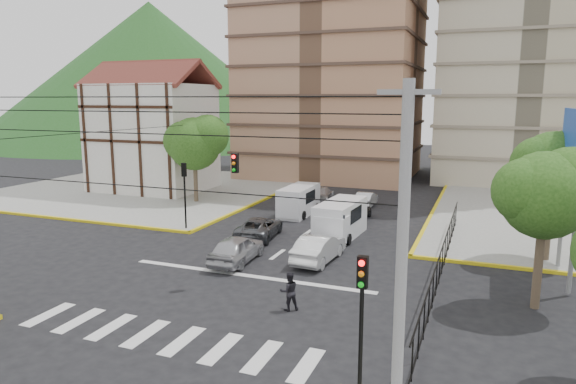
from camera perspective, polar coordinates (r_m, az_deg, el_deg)
The scene contains 24 objects.
ground at distance 24.98m, azimuth -5.64°, elevation -10.10°, with size 160.00×160.00×0.00m, color black.
sidewalk_nw at distance 51.81m, azimuth -15.41°, elevation 0.38°, with size 26.00×26.00×0.15m, color gray.
crosswalk_stripes at distance 20.25m, azimuth -13.62°, elevation -15.40°, with size 12.00×2.40×0.01m, color silver.
stop_line at distance 25.99m, azimuth -4.43°, elevation -9.25°, with size 13.00×0.40×0.01m, color silver.
tudor_building at distance 50.61m, azimuth -14.78°, elevation 6.09°, with size 10.80×8.05×12.23m.
distant_hill at distance 112.23m, azimuth -14.91°, elevation 12.71°, with size 70.00×70.00×28.00m, color #20531B.
park_fence at distance 26.83m, azimuth 16.68°, elevation -9.04°, with size 0.10×22.50×1.66m, color black, non-canonical shape.
billboard at distance 27.21m, azimuth 29.14°, elevation 3.33°, with size 0.36×6.20×8.10m.
tree_park_a at distance 23.25m, azimuth 26.85°, elevation 0.07°, with size 4.41×3.60×6.83m.
tree_park_c at distance 30.21m, azimuth 27.61°, elevation 2.76°, with size 4.65×3.80×7.25m.
tree_tudor at distance 43.36m, azimuth -10.24°, elevation 5.57°, with size 5.39×4.40×7.43m.
traffic_light_se at distance 14.46m, azimuth 8.19°, elevation -12.51°, with size 0.28×0.22×4.40m.
traffic_light_nw at distance 34.54m, azimuth -11.43°, elevation 0.82°, with size 0.28×0.22×4.40m.
traffic_light_hanging at distance 21.81m, azimuth -8.33°, elevation 2.85°, with size 18.00×9.12×0.92m.
utility_pole_se at distance 12.57m, azimuth 12.49°, elevation -8.16°, with size 1.40×0.28×9.00m.
van_right_lane at distance 32.52m, azimuth 5.71°, elevation -3.19°, with size 2.33×5.23×2.30m.
van_left_lane at distance 38.68m, azimuth 1.07°, elevation -1.08°, with size 2.03×4.79×2.15m.
car_silver_front_left at distance 27.86m, azimuth -5.74°, elevation -6.29°, with size 1.78×4.41×1.50m, color #B1B1B6.
car_white_front_right at distance 27.94m, azimuth 3.45°, elevation -6.23°, with size 1.57×4.52×1.49m, color white.
car_grey_mid_left at distance 32.69m, azimuth -3.21°, elevation -3.93°, with size 2.17×4.71×1.31m, color #4F5256.
car_silver_rear_left at distance 43.78m, azimuth 3.59°, elevation -0.25°, with size 1.89×4.66×1.35m, color silver.
car_darkgrey_mid_right at distance 37.61m, azimuth 7.65°, elevation -2.09°, with size 1.57×3.91×1.33m, color #242325.
car_white_rear_right at distance 42.40m, azimuth 8.68°, elevation -0.78°, with size 1.29×3.70×1.22m, color silver.
pedestrian_crosswalk at distance 21.70m, azimuth 0.12°, elevation -10.96°, with size 0.80×0.62×1.64m, color black.
Camera 1 is at (10.73, -20.81, 8.70)m, focal length 32.00 mm.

